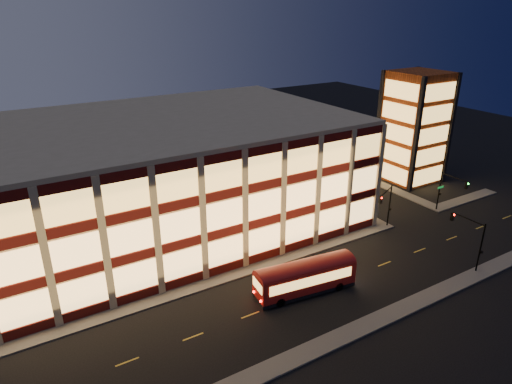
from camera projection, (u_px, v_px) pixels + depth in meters
ground at (238, 279)px, 49.64m from camera, size 200.00×200.00×0.00m
sidewalk_office_south at (209, 282)px, 48.96m from camera, size 54.00×2.00×0.15m
sidewalk_office_east at (310, 188)px, 74.08m from camera, size 2.00×30.00×0.15m
sidewalk_tower_south at (463, 200)px, 69.61m from camera, size 14.00×2.00×0.15m
sidewalk_tower_west at (361, 176)px, 79.37m from camera, size 2.00×30.00×0.15m
sidewalk_near at (312, 350)px, 39.34m from camera, size 100.00×2.00×0.15m
office_building at (154, 176)px, 58.83m from camera, size 50.45×30.45×14.50m
stair_tower at (414, 127)px, 74.84m from camera, size 8.60×8.60×18.00m
traffic_signal_far at (386, 202)px, 58.92m from camera, size 3.79×1.87×6.00m
traffic_signal_right at (449, 187)px, 63.67m from camera, size 1.20×4.37×6.00m
traffic_signal_near at (470, 234)px, 50.64m from camera, size 0.32×4.45×6.00m
trolley_bus at (305, 275)px, 46.70m from camera, size 10.92×4.05×3.61m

